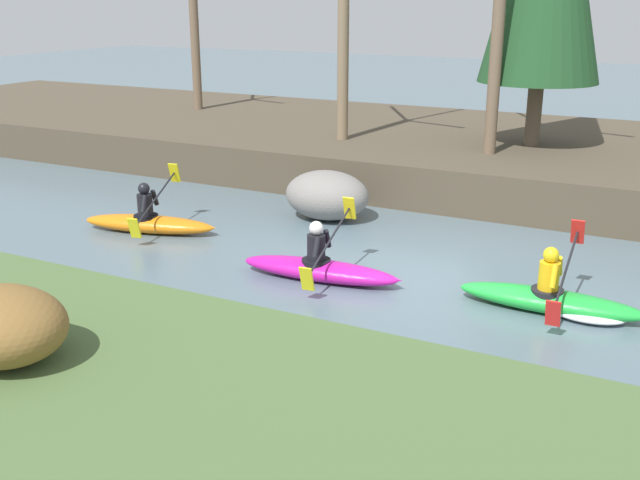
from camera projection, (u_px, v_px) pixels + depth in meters
The scene contains 11 objects.
ground_plane at pixel (423, 279), 12.38m from camera, with size 90.00×90.00×0.00m, color slate.
riverbank_near at pixel (195, 466), 6.95m from camera, with size 44.00×5.75×0.62m.
riverbank_far at pixel (531, 159), 19.12m from camera, with size 44.00×8.84×0.98m.
bare_tree_upstream at pixel (196, 34), 23.40m from camera, with size 2.77×2.73×4.95m.
bare_tree_mid_upstream at pixel (345, 17), 18.15m from camera, with size 3.49×3.45×6.32m.
shrub_clump_third at pixel (7, 322), 8.45m from camera, with size 1.25×1.04×0.68m.
shrub_clump_far_end at pixel (1, 325), 8.17m from camera, with size 1.55×1.30×0.84m.
kayaker_lead at pixel (558, 301), 10.99m from camera, with size 2.77×2.06×1.20m.
kayaker_middle at pixel (320, 267), 12.27m from camera, with size 2.79×2.07×1.20m.
kayaker_trailing at pixel (150, 222), 14.75m from camera, with size 2.78×2.05×1.20m.
boulder_midstream at pixel (327, 195), 15.57m from camera, with size 1.80×1.41×1.02m.
Camera 1 is at (3.74, -11.07, 4.47)m, focal length 42.00 mm.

